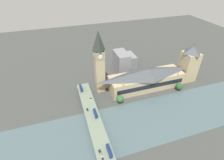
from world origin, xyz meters
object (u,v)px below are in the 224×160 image
(double_decker_bus_rear, at_px, (109,151))
(car_southbound_tail, at_px, (100,151))
(double_decker_bus_lead, at_px, (81,88))
(car_northbound_lead, at_px, (102,159))
(victoria_tower, at_px, (189,64))
(car_northbound_tail, at_px, (91,99))
(parliament_hall, at_px, (146,78))
(clock_tower, at_px, (99,62))
(road_bridge, at_px, (97,130))
(car_southbound_mid, at_px, (87,110))
(double_decker_bus_mid, at_px, (95,113))

(double_decker_bus_rear, relative_size, car_southbound_tail, 2.44)
(double_decker_bus_lead, height_order, car_northbound_lead, double_decker_bus_lead)
(victoria_tower, bearing_deg, double_decker_bus_rear, 120.38)
(car_northbound_lead, relative_size, car_northbound_tail, 0.91)
(double_decker_bus_lead, distance_m, double_decker_bus_rear, 89.79)
(parliament_hall, height_order, victoria_tower, victoria_tower)
(clock_tower, distance_m, car_northbound_lead, 102.08)
(road_bridge, distance_m, car_southbound_mid, 27.69)
(clock_tower, distance_m, car_southbound_mid, 54.54)
(car_southbound_tail, bearing_deg, parliament_hall, -46.87)
(parliament_hall, relative_size, car_northbound_tail, 19.47)
(victoria_tower, distance_m, road_bridge, 146.72)
(car_northbound_lead, distance_m, car_southbound_mid, 57.26)
(road_bridge, relative_size, double_decker_bus_lead, 13.53)
(parliament_hall, height_order, double_decker_bus_rear, parliament_hall)
(parliament_hall, bearing_deg, car_northbound_tail, 96.59)
(double_decker_bus_mid, distance_m, car_southbound_mid, 11.56)
(double_decker_bus_lead, xyz_separation_m, car_southbound_mid, (-36.24, -0.16, -1.89))
(double_decker_bus_rear, height_order, car_southbound_tail, double_decker_bus_rear)
(double_decker_bus_lead, bearing_deg, double_decker_bus_mid, -172.12)
(car_northbound_tail, bearing_deg, road_bridge, 175.11)
(victoria_tower, height_order, car_northbound_lead, victoria_tower)
(double_decker_bus_mid, xyz_separation_m, car_northbound_lead, (-47.68, 5.92, -2.01))
(victoria_tower, distance_m, car_northbound_lead, 162.14)
(double_decker_bus_mid, bearing_deg, road_bridge, 170.98)
(car_northbound_tail, bearing_deg, car_southbound_mid, 156.10)
(double_decker_bus_lead, xyz_separation_m, car_southbound_tail, (-86.53, 0.00, -1.86))
(clock_tower, distance_m, double_decker_bus_lead, 39.15)
(car_southbound_mid, bearing_deg, victoria_tower, -80.10)
(victoria_tower, bearing_deg, car_northbound_tail, 93.64)
(double_decker_bus_lead, xyz_separation_m, double_decker_bus_mid, (-45.82, -6.34, 0.05))
(double_decker_bus_mid, height_order, double_decker_bus_rear, double_decker_bus_rear)
(double_decker_bus_lead, distance_m, car_southbound_tail, 86.55)
(double_decker_bus_lead, height_order, car_northbound_tail, double_decker_bus_lead)
(clock_tower, relative_size, car_northbound_lead, 17.19)
(parliament_hall, height_order, car_northbound_tail, parliament_hall)
(double_decker_bus_rear, height_order, car_southbound_mid, double_decker_bus_rear)
(victoria_tower, xyz_separation_m, car_northbound_tail, (-8.41, 132.26, -17.27))
(double_decker_bus_lead, xyz_separation_m, car_northbound_lead, (-93.50, -0.42, -1.96))
(clock_tower, xyz_separation_m, car_southbound_tail, (-86.75, 23.82, -32.93))
(car_southbound_mid, bearing_deg, clock_tower, -32.98)
(car_northbound_lead, bearing_deg, double_decker_bus_mid, -7.07)
(parliament_hall, bearing_deg, road_bridge, 124.20)
(car_southbound_tail, bearing_deg, victoria_tower, -61.86)
(double_decker_bus_rear, bearing_deg, car_southbound_tail, 67.45)
(clock_tower, distance_m, car_southbound_tail, 95.80)
(victoria_tower, distance_m, double_decker_bus_mid, 138.23)
(victoria_tower, relative_size, car_southbound_tail, 11.21)
(double_decker_bus_mid, height_order, car_southbound_tail, double_decker_bus_mid)
(car_northbound_lead, bearing_deg, double_decker_bus_rear, -59.27)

